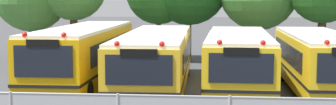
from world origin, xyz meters
TOP-DOWN VIEW (x-y plane):
  - ground_plane at (0.00, 0.00)m, footprint 160.00×160.00m
  - school_bus_0 at (-4.86, 0.20)m, footprint 2.52×10.85m
  - school_bus_1 at (-1.72, -0.03)m, footprint 2.85×11.67m
  - school_bus_2 at (1.67, -0.20)m, footprint 2.78×10.04m
  - school_bus_3 at (4.88, -0.11)m, footprint 2.46×9.72m

SIDE VIEW (x-z plane):
  - ground_plane at x=0.00m, z-range 0.00..0.00m
  - school_bus_1 at x=-1.72m, z-range 0.07..2.63m
  - school_bus_2 at x=1.67m, z-range 0.07..2.64m
  - school_bus_3 at x=4.88m, z-range 0.07..2.65m
  - school_bus_0 at x=-4.86m, z-range 0.07..2.85m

